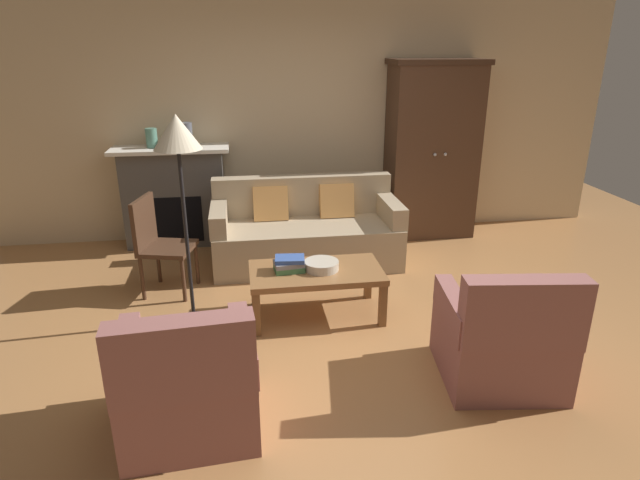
% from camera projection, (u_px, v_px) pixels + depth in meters
% --- Properties ---
extents(ground_plane, '(9.60, 9.60, 0.00)m').
position_uv_depth(ground_plane, '(350.00, 333.00, 4.28)').
color(ground_plane, '#B27A47').
extents(back_wall, '(7.20, 0.10, 2.80)m').
position_uv_depth(back_wall, '(308.00, 115.00, 6.15)').
color(back_wall, beige).
rests_on(back_wall, ground).
extents(fireplace, '(1.26, 0.48, 1.12)m').
position_uv_depth(fireplace, '(175.00, 196.00, 5.99)').
color(fireplace, '#4C4947').
rests_on(fireplace, ground).
extents(armoire, '(1.06, 0.57, 2.02)m').
position_uv_depth(armoire, '(432.00, 150.00, 6.17)').
color(armoire, '#472D1E').
rests_on(armoire, ground).
extents(couch, '(1.92, 0.85, 0.86)m').
position_uv_depth(couch, '(306.00, 233.00, 5.58)').
color(couch, tan).
rests_on(couch, ground).
extents(coffee_table, '(1.10, 0.60, 0.42)m').
position_uv_depth(coffee_table, '(316.00, 276.00, 4.44)').
color(coffee_table, olive).
rests_on(coffee_table, ground).
extents(fruit_bowl, '(0.29, 0.29, 0.07)m').
position_uv_depth(fruit_bowl, '(321.00, 265.00, 4.41)').
color(fruit_bowl, beige).
rests_on(fruit_bowl, coffee_table).
extents(book_stack, '(0.26, 0.20, 0.12)m').
position_uv_depth(book_stack, '(289.00, 264.00, 4.38)').
color(book_stack, '#427A4C').
rests_on(book_stack, coffee_table).
extents(mantel_vase_jade, '(0.12, 0.12, 0.21)m').
position_uv_depth(mantel_vase_jade, '(152.00, 138.00, 5.72)').
color(mantel_vase_jade, slate).
rests_on(mantel_vase_jade, fireplace).
extents(mantel_vase_slate, '(0.15, 0.15, 0.26)m').
position_uv_depth(mantel_vase_slate, '(186.00, 135.00, 5.76)').
color(mantel_vase_slate, '#565B66').
rests_on(mantel_vase_slate, fireplace).
extents(armchair_near_left, '(0.83, 0.82, 0.88)m').
position_uv_depth(armchair_near_left, '(188.00, 385.00, 3.11)').
color(armchair_near_left, '#935B56').
rests_on(armchair_near_left, ground).
extents(armchair_near_right, '(0.86, 0.86, 0.88)m').
position_uv_depth(armchair_near_right, '(502.00, 340.00, 3.59)').
color(armchair_near_right, '#935B56').
rests_on(armchair_near_right, ground).
extents(side_chair_wooden, '(0.53, 0.53, 0.90)m').
position_uv_depth(side_chair_wooden, '(158.00, 240.00, 4.83)').
color(side_chair_wooden, '#472D1E').
rests_on(side_chair_wooden, ground).
extents(floor_lamp, '(0.36, 0.36, 1.70)m').
position_uv_depth(floor_lamp, '(178.00, 145.00, 3.95)').
color(floor_lamp, black).
rests_on(floor_lamp, ground).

